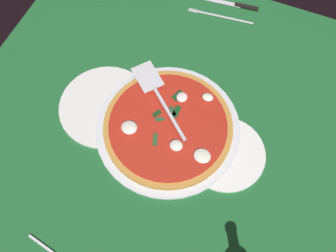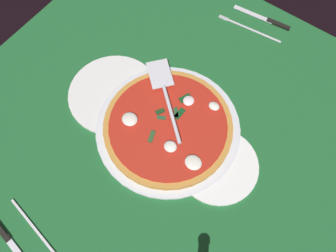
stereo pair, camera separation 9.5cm
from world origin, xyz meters
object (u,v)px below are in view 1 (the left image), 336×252
at_px(dinner_plate_right, 106,106).
at_px(pizza_server, 158,95).
at_px(place_setting_near, 228,11).
at_px(dinner_plate_left, 225,154).
at_px(pizza, 168,126).

height_order(dinner_plate_right, pizza_server, pizza_server).
bearing_deg(place_setting_near, dinner_plate_right, 59.38).
distance_m(dinner_plate_left, pizza, 0.16).
bearing_deg(dinner_plate_left, pizza, -3.06).
xyz_separation_m(dinner_plate_right, place_setting_near, (-0.20, -0.45, -0.00)).
height_order(dinner_plate_left, pizza_server, pizza_server).
height_order(pizza, place_setting_near, pizza).
bearing_deg(pizza_server, dinner_plate_left, -158.59).
relative_size(pizza, place_setting_near, 1.57).
relative_size(dinner_plate_left, pizza_server, 0.94).
xyz_separation_m(dinner_plate_left, dinner_plate_right, (0.35, -0.01, 0.00)).
distance_m(pizza_server, place_setting_near, 0.40).
distance_m(pizza, place_setting_near, 0.45).
bearing_deg(pizza, place_setting_near, -92.01).
distance_m(dinner_plate_left, dinner_plate_right, 0.35).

